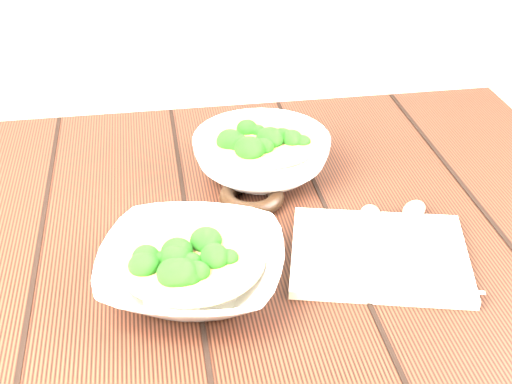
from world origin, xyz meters
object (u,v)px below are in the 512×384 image
Objects in this scene: table at (207,299)px; napkin at (379,255)px; soup_bowl_front at (192,267)px; soup_bowl_back at (262,155)px; trivet at (252,197)px.

napkin reaches higher than table.
table is at bearing 77.81° from soup_bowl_front.
soup_bowl_back is 2.28× the size of trivet.
soup_bowl_front is at bearing -102.19° from table.
table is 0.27m from napkin.
napkin is at bearing 4.33° from soup_bowl_front.
soup_bowl_back is 0.96× the size of napkin.
trivet is at bearing 146.74° from napkin.
soup_bowl_front reaches higher than napkin.
soup_bowl_back reaches higher than soup_bowl_front.
soup_bowl_front is (-0.02, -0.11, 0.15)m from table.
trivet is at bearing -109.63° from soup_bowl_back.
soup_bowl_back is at bearing 53.17° from table.
napkin is at bearing -23.83° from table.
soup_bowl_back is 0.09m from trivet.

